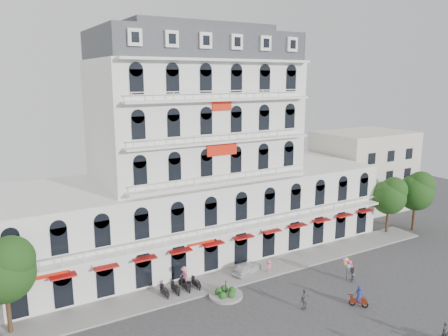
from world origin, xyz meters
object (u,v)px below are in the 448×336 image
balloon_vendor (350,270)px  rider_east (359,297)px  rider_northeast (445,334)px  rider_center (185,277)px  parked_car (247,268)px

balloon_vendor → rider_east: bearing=-126.9°
rider_northeast → rider_center: 22.61m
balloon_vendor → rider_center: bearing=155.2°
balloon_vendor → parked_car: bearing=139.5°
rider_northeast → parked_car: bearing=-84.0°
parked_car → rider_center: 7.12m
parked_car → balloon_vendor: size_ratio=1.54×
rider_northeast → rider_center: size_ratio=0.84×
rider_northeast → rider_east: bearing=-93.3°
rider_northeast → rider_center: (-13.36, 18.24, 0.33)m
rider_center → balloon_vendor: 16.55m
parked_car → balloon_vendor: (7.94, -6.78, 0.62)m
parked_car → rider_northeast: (6.27, -18.07, 0.30)m
rider_northeast → balloon_vendor: bearing=-111.5°
parked_car → rider_center: size_ratio=1.59×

